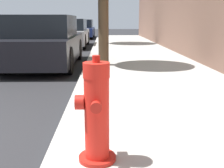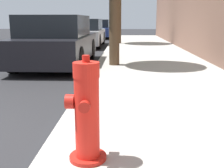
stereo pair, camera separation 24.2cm
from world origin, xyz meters
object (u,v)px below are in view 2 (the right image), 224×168
Objects in this scene: fire_hydrant at (87,113)px; parked_car_near at (57,42)px; parked_car_far at (99,29)px; parked_car_mid at (85,33)px.

fire_hydrant is 6.29m from parked_car_near.
fire_hydrant is at bearing -85.25° from parked_car_far.
fire_hydrant is 19.14m from parked_car_far.
parked_car_mid is at bearing 97.91° from fire_hydrant.
parked_car_near is 13.02m from parked_car_far.
parked_car_mid reaches higher than fire_hydrant.
fire_hydrant is 0.21× the size of parked_car_mid.
fire_hydrant is 12.33m from parked_car_mid.
fire_hydrant is at bearing -74.42° from parked_car_near.
parked_car_far is (0.10, 13.02, -0.05)m from parked_car_near.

